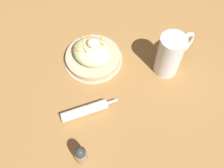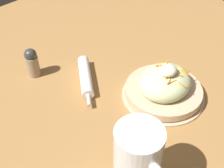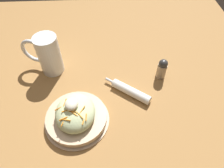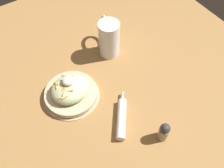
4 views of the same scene
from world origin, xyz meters
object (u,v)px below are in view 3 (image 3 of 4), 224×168
object	(u,v)px
salad_plate	(76,115)
salt_shaker	(162,69)
napkin_roll	(131,91)
beer_mug	(49,56)

from	to	relation	value
salad_plate	salt_shaker	size ratio (longest dim) A/B	2.47
salad_plate	salt_shaker	xyz separation A→B (m)	(0.18, -0.31, 0.01)
napkin_roll	salt_shaker	xyz separation A→B (m)	(0.08, -0.13, 0.03)
salt_shaker	salad_plate	bearing A→B (deg)	119.83
napkin_roll	salt_shaker	bearing A→B (deg)	-57.57
beer_mug	salt_shaker	bearing A→B (deg)	-98.15
salad_plate	napkin_roll	xyz separation A→B (m)	(0.10, -0.19, -0.02)
salad_plate	napkin_roll	size ratio (longest dim) A/B	1.32
napkin_roll	salad_plate	bearing A→B (deg)	118.00
beer_mug	salad_plate	bearing A→B (deg)	-154.85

